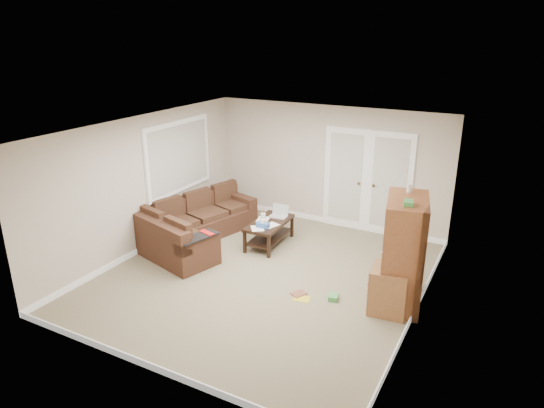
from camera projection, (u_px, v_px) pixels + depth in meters
The scene contains 17 objects.
floor at pixel (264, 276), 8.14m from camera, with size 5.50×5.50×0.00m, color gray.
ceiling at pixel (263, 128), 7.30m from camera, with size 5.00×5.50×0.02m, color white.
wall_left at pixel (144, 184), 8.83m from camera, with size 0.02×5.50×2.50m, color beige.
wall_right at pixel (424, 236), 6.61m from camera, with size 0.02×5.50×2.50m, color beige.
wall_back at pixel (328, 166), 10.00m from camera, with size 5.00×0.02×2.50m, color beige.
wall_front at pixel (145, 280), 5.44m from camera, with size 5.00×0.02×2.50m, color beige.
baseboards at pixel (264, 273), 8.13m from camera, with size 5.00×5.50×0.10m, color white, non-canonical shape.
french_doors at pixel (367, 182), 9.67m from camera, with size 1.80×0.05×2.13m.
window_left at pixel (179, 157), 9.54m from camera, with size 0.05×1.92×1.42m.
sectional_sofa at pixel (192, 228), 9.30m from camera, with size 1.86×2.91×0.79m.
coffee_table at pixel (270, 232), 9.28m from camera, with size 0.63×1.18×0.79m.
tv_armoire at pixel (403, 252), 7.08m from camera, with size 0.78×1.14×1.79m.
side_cabinet at pixel (389, 286), 7.00m from camera, with size 0.58×0.58×1.12m.
space_heater at pixel (404, 238), 9.27m from camera, with size 0.12×0.10×0.30m, color white.
floor_magazine at pixel (302, 299), 7.45m from camera, with size 0.25×0.20×0.01m, color gold.
floor_greenbox at pixel (333, 297), 7.43m from camera, with size 0.14×0.19×0.08m, color #479C4A.
floor_book at pixel (296, 291), 7.64m from camera, with size 0.17×0.23×0.02m, color brown.
Camera 1 is at (3.53, -6.34, 3.89)m, focal length 32.00 mm.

